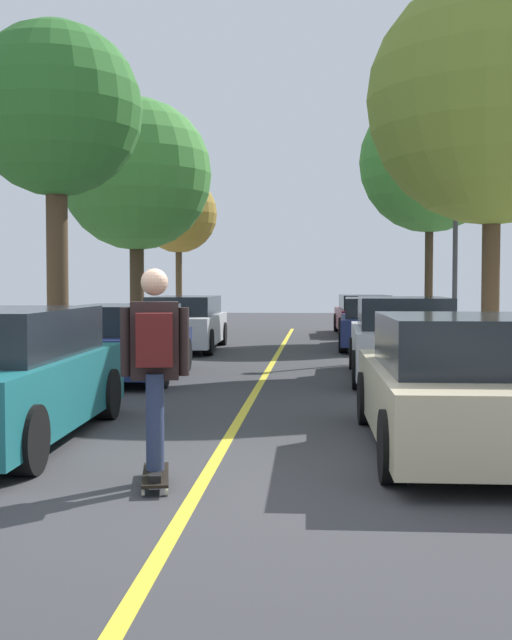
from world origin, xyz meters
name	(u,v)px	position (x,y,z in m)	size (l,w,h in m)	color
ground	(201,485)	(0.00, 0.00, 0.00)	(80.00, 80.00, 0.00)	#353538
center_line	(245,410)	(0.00, 4.00, 0.00)	(0.12, 39.20, 0.01)	gold
parked_car_left_near	(126,342)	(-2.50, 7.53, 0.66)	(2.05, 4.13, 1.33)	navy
parked_car_left_far	(184,323)	(-2.50, 13.84, 0.70)	(1.97, 4.67, 1.39)	#B7B7BC
parked_car_right_nearest	(465,385)	(2.50, 1.61, 0.68)	(2.04, 4.33, 1.40)	#BCAD89
parked_car_right_near	(402,340)	(2.50, 7.82, 0.71)	(1.93, 4.48, 1.48)	#B7B7BC
parked_car_right_far	(375,323)	(2.50, 14.76, 0.67)	(2.04, 4.68, 1.34)	navy
parked_car_right_farthest	(364,315)	(2.50, 20.39, 0.67)	(1.95, 4.71, 1.34)	maroon
street_tree_left_nearest	(56,112)	(-4.25, 9.03, 5.15)	(3.46, 3.46, 6.79)	#4C3823
street_tree_left_near	(136,175)	(-4.25, 16.06, 4.84)	(4.35, 4.35, 6.89)	#3D2D1E
street_tree_left_far	(179,215)	(-4.25, 22.99, 4.30)	(2.90, 2.90, 5.63)	#4C3823
street_tree_right_nearest	(493,100)	(4.25, 8.79, 5.18)	(4.74, 4.74, 7.42)	#4C3823
street_tree_right_near	(430,162)	(4.25, 17.38, 5.30)	(4.16, 4.16, 7.25)	#3D2D1E
streetlamp	(456,215)	(4.25, 12.79, 3.36)	(0.36, 0.24, 5.64)	#38383D
skateboard	(156,475)	(-0.38, -0.05, 0.09)	(0.37, 0.87, 0.10)	black
skateboarder	(155,359)	(-0.38, -0.09, 1.09)	(0.59, 0.71, 1.75)	black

